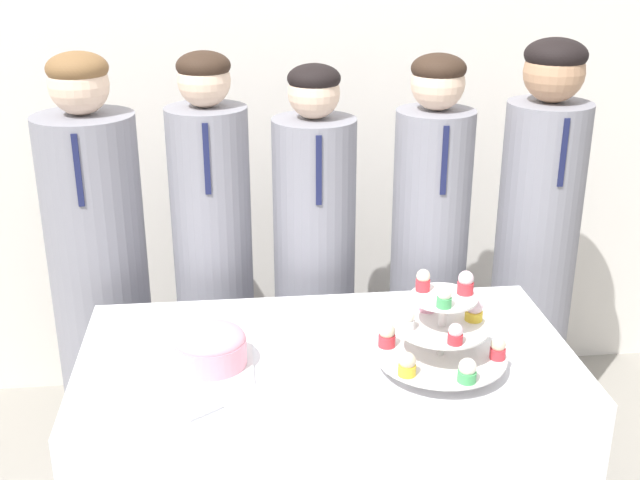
% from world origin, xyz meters
% --- Properties ---
extents(wall_back, '(9.00, 0.06, 2.70)m').
position_xyz_m(wall_back, '(0.00, 1.47, 1.35)').
color(wall_back, silver).
rests_on(wall_back, ground_plane).
extents(table, '(1.32, 0.69, 0.72)m').
position_xyz_m(table, '(0.00, 0.34, 0.36)').
color(table, white).
rests_on(table, ground_plane).
extents(round_cake, '(0.21, 0.21, 0.11)m').
position_xyz_m(round_cake, '(-0.30, 0.29, 0.78)').
color(round_cake, white).
rests_on(round_cake, table).
extents(cake_knife, '(0.26, 0.18, 0.01)m').
position_xyz_m(cake_knife, '(-0.27, 0.10, 0.72)').
color(cake_knife, silver).
rests_on(cake_knife, table).
extents(cupcake_stand, '(0.34, 0.34, 0.27)m').
position_xyz_m(cupcake_stand, '(0.28, 0.22, 0.83)').
color(cupcake_stand, silver).
rests_on(cupcake_stand, table).
extents(student_0, '(0.32, 0.32, 1.44)m').
position_xyz_m(student_0, '(-0.68, 0.94, 0.67)').
color(student_0, gray).
rests_on(student_0, ground_plane).
extents(student_1, '(0.26, 0.26, 1.43)m').
position_xyz_m(student_1, '(-0.31, 0.94, 0.69)').
color(student_1, gray).
rests_on(student_1, ground_plane).
extents(student_2, '(0.27, 0.28, 1.39)m').
position_xyz_m(student_2, '(0.03, 0.94, 0.66)').
color(student_2, gray).
rests_on(student_2, ground_plane).
extents(student_3, '(0.26, 0.26, 1.41)m').
position_xyz_m(student_3, '(0.42, 0.94, 0.68)').
color(student_3, gray).
rests_on(student_3, ground_plane).
extents(student_4, '(0.28, 0.28, 1.46)m').
position_xyz_m(student_4, '(0.80, 0.94, 0.71)').
color(student_4, gray).
rests_on(student_4, ground_plane).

